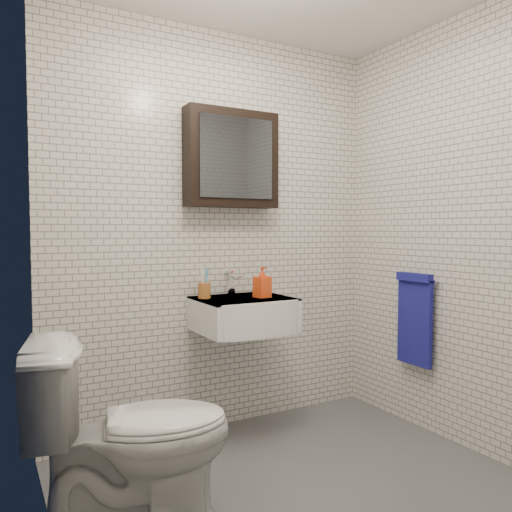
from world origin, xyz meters
The scene contains 9 objects.
ground centered at (0.00, 0.00, 0.01)m, with size 2.20×2.00×0.01m, color #4D5055.
room_shell centered at (0.00, 0.00, 1.47)m, with size 2.22×2.02×2.51m.
washbasin centered at (0.05, 0.73, 0.76)m, with size 0.55×0.50×0.20m.
faucet centered at (0.05, 0.93, 0.92)m, with size 0.06×0.20×0.15m.
mirror_cabinet centered at (0.05, 0.93, 1.70)m, with size 0.60×0.15×0.60m.
towel_rail centered at (1.04, 0.35, 0.72)m, with size 0.09×0.30×0.58m.
toothbrush_cup centered at (-0.16, 0.87, 0.90)m, with size 0.10×0.10×0.21m.
soap_bottle centered at (0.16, 0.73, 0.94)m, with size 0.08×0.09×0.19m, color orange.
toilet centered at (-0.80, 0.14, 0.41)m, with size 0.46×0.81×0.83m, color white.
Camera 1 is at (-1.34, -1.88, 1.26)m, focal length 35.00 mm.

